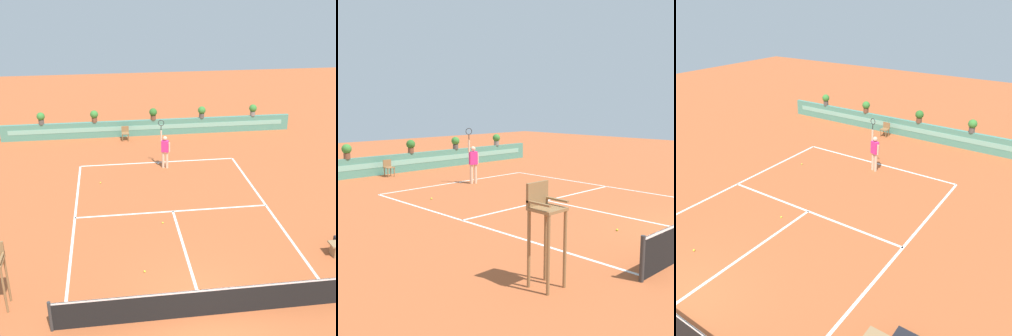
{
  "view_description": "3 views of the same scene",
  "coord_description": "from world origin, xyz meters",
  "views": [
    {
      "loc": [
        -2.49,
        -10.13,
        9.25
      ],
      "look_at": [
        0.11,
        8.76,
        1.0
      ],
      "focal_mm": 47.77,
      "sensor_mm": 36.0,
      "label": 1
    },
    {
      "loc": [
        -12.44,
        -4.24,
        3.69
      ],
      "look_at": [
        0.11,
        8.76,
        1.0
      ],
      "focal_mm": 46.48,
      "sensor_mm": 36.0,
      "label": 2
    },
    {
      "loc": [
        8.04,
        -2.96,
        7.67
      ],
      "look_at": [
        0.11,
        8.76,
        1.0
      ],
      "focal_mm": 38.95,
      "sensor_mm": 36.0,
      "label": 3
    }
  ],
  "objects": [
    {
      "name": "ground_plane",
      "position": [
        0.0,
        6.0,
        0.0
      ],
      "size": [
        60.0,
        60.0,
        0.0
      ],
      "primitive_type": "plane",
      "color": "#B2562D"
    },
    {
      "name": "court_lines",
      "position": [
        0.0,
        6.72,
        0.0
      ],
      "size": [
        8.32,
        11.94,
        0.01
      ],
      "color": "white",
      "rests_on": "ground"
    },
    {
      "name": "net",
      "position": [
        0.0,
        0.0,
        0.51
      ],
      "size": [
        8.92,
        0.1,
        1.0
      ],
      "color": "#333333",
      "rests_on": "ground"
    },
    {
      "name": "back_wall_barrier",
      "position": [
        0.0,
        16.39,
        0.5
      ],
      "size": [
        18.0,
        0.21,
        1.0
      ],
      "color": "#4C8E7A",
      "rests_on": "ground"
    },
    {
      "name": "ball_kid_chair",
      "position": [
        -1.55,
        15.66,
        0.48
      ],
      "size": [
        0.44,
        0.44,
        0.85
      ],
      "color": "olive",
      "rests_on": "ground"
    },
    {
      "name": "tennis_player",
      "position": [
        0.28,
        11.11,
        1.05
      ],
      "size": [
        0.59,
        0.33,
        2.58
      ],
      "color": "beige",
      "rests_on": "ground"
    },
    {
      "name": "tennis_ball_near_baseline",
      "position": [
        -0.56,
        5.46,
        0.03
      ],
      "size": [
        0.07,
        0.07,
        0.07
      ],
      "primitive_type": "sphere",
      "color": "#CCE033",
      "rests_on": "ground"
    },
    {
      "name": "tennis_ball_mid_court",
      "position": [
        -1.57,
        2.34,
        0.03
      ],
      "size": [
        0.07,
        0.07,
        0.07
      ],
      "primitive_type": "sphere",
      "color": "#CCE033",
      "rests_on": "ground"
    },
    {
      "name": "tennis_ball_by_sideline",
      "position": [
        -3.06,
        9.64,
        0.03
      ],
      "size": [
        0.07,
        0.07,
        0.07
      ],
      "primitive_type": "sphere",
      "color": "#CCE033",
      "rests_on": "ground"
    },
    {
      "name": "potted_plant_left",
      "position": [
        -3.37,
        16.39,
        1.41
      ],
      "size": [
        0.48,
        0.48,
        0.72
      ],
      "color": "brown",
      "rests_on": "back_wall_barrier"
    },
    {
      "name": "potted_plant_right",
      "position": [
        3.3,
        16.39,
        1.41
      ],
      "size": [
        0.48,
        0.48,
        0.72
      ],
      "color": "#514C47",
      "rests_on": "back_wall_barrier"
    },
    {
      "name": "potted_plant_far_left",
      "position": [
        -6.53,
        16.39,
        1.41
      ],
      "size": [
        0.48,
        0.48,
        0.72
      ],
      "color": "#514C47",
      "rests_on": "back_wall_barrier"
    },
    {
      "name": "potted_plant_far_right",
      "position": [
        6.62,
        16.39,
        1.41
      ],
      "size": [
        0.48,
        0.48,
        0.72
      ],
      "color": "gray",
      "rests_on": "back_wall_barrier"
    },
    {
      "name": "potted_plant_centre",
      "position": [
        0.24,
        16.39,
        1.41
      ],
      "size": [
        0.48,
        0.48,
        0.72
      ],
      "color": "brown",
      "rests_on": "back_wall_barrier"
    }
  ]
}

